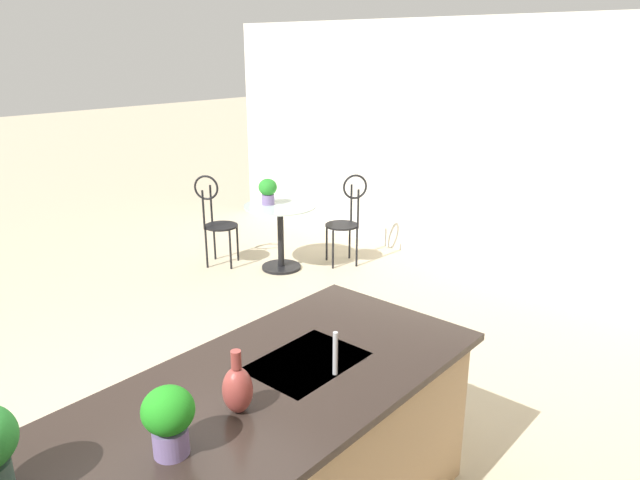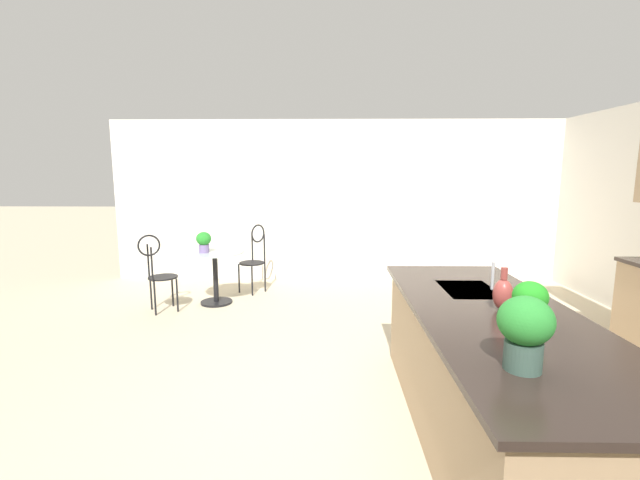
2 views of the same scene
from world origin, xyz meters
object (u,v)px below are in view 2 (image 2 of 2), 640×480
object	(u,v)px
chair_by_island	(158,269)
potted_plant_counter_near	(530,302)
vase_on_counter	(503,293)
potted_plant_on_table	(204,241)
chair_near_window	(254,255)
bistro_table	(215,272)
potted_plant_counter_far	(525,328)

from	to	relation	value
chair_by_island	potted_plant_counter_near	world-z (taller)	potted_plant_counter_near
potted_plant_counter_near	vase_on_counter	xyz separation A→B (m)	(-0.35, -0.01, -0.05)
chair_by_island	vase_on_counter	xyz separation A→B (m)	(2.66, 3.41, 0.46)
chair_by_island	potted_plant_on_table	size ratio (longest dim) A/B	3.64
chair_by_island	potted_plant_counter_near	bearing A→B (deg)	48.71
chair_near_window	bistro_table	bearing A→B (deg)	-35.43
bistro_table	vase_on_counter	bearing A→B (deg)	42.25
chair_near_window	vase_on_counter	world-z (taller)	vase_on_counter
potted_plant_counter_far	chair_by_island	bearing A→B (deg)	-138.52
chair_near_window	potted_plant_counter_near	size ratio (longest dim) A/B	3.69
bistro_table	potted_plant_on_table	xyz separation A→B (m)	(0.05, -0.13, 0.46)
potted_plant_on_table	chair_by_island	bearing A→B (deg)	-58.91
bistro_table	vase_on_counter	size ratio (longest dim) A/B	2.78
potted_plant_counter_far	potted_plant_counter_near	xyz separation A→B (m)	(-0.55, 0.28, -0.04)
chair_by_island	vase_on_counter	world-z (taller)	vase_on_counter
chair_by_island	potted_plant_counter_far	distance (m)	4.78
potted_plant_counter_far	potted_plant_counter_near	distance (m)	0.62
bistro_table	vase_on_counter	distance (m)	4.14
potted_plant_on_table	potted_plant_counter_near	bearing A→B (deg)	41.05
potted_plant_counter_far	potted_plant_counter_near	world-z (taller)	potted_plant_counter_far
chair_near_window	potted_plant_counter_near	bearing A→B (deg)	30.13
bistro_table	chair_near_window	distance (m)	0.78
chair_by_island	vase_on_counter	bearing A→B (deg)	52.07
potted_plant_counter_far	vase_on_counter	bearing A→B (deg)	163.60
bistro_table	potted_plant_on_table	bearing A→B (deg)	-66.95
bistro_table	potted_plant_counter_near	xyz separation A→B (m)	(3.38, 2.77, 0.63)
potted_plant_on_table	chair_near_window	bearing A→B (deg)	139.84
chair_near_window	potted_plant_on_table	size ratio (longest dim) A/B	3.64
chair_near_window	chair_by_island	bearing A→B (deg)	-47.84
potted_plant_on_table	bistro_table	bearing A→B (deg)	113.05
potted_plant_on_table	vase_on_counter	size ratio (longest dim) A/B	0.99
chair_by_island	chair_near_window	bearing A→B (deg)	132.16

